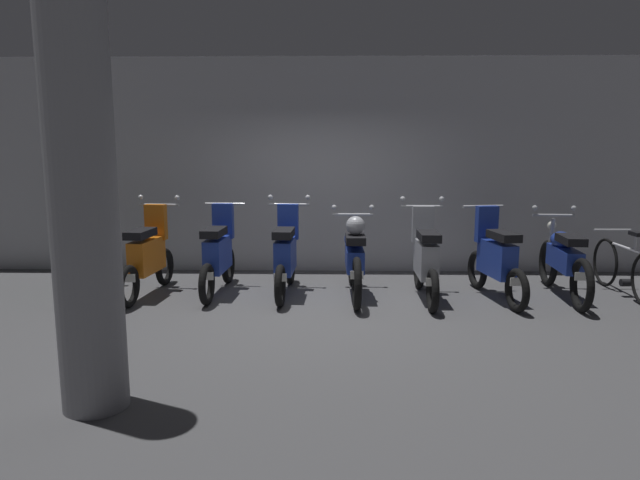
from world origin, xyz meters
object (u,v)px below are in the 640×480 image
(bicycle, at_px, (625,269))
(motorbike_slot_0, at_px, (83,254))
(motorbike_slot_1, at_px, (148,256))
(motorbike_slot_6, at_px, (495,259))
(motorbike_slot_7, at_px, (564,260))
(support_pillar, at_px, (83,193))
(motorbike_slot_3, at_px, (286,255))
(motorbike_slot_2, at_px, (218,254))
(motorbike_slot_4, at_px, (354,256))
(motorbike_slot_5, at_px, (425,259))

(bicycle, bearing_deg, motorbike_slot_0, 179.89)
(motorbike_slot_1, height_order, bicycle, motorbike_slot_1)
(motorbike_slot_6, bearing_deg, motorbike_slot_7, 6.35)
(motorbike_slot_1, bearing_deg, motorbike_slot_7, 0.07)
(motorbike_slot_7, bearing_deg, support_pillar, -145.62)
(motorbike_slot_3, bearing_deg, motorbike_slot_0, 179.47)
(support_pillar, bearing_deg, motorbike_slot_2, 85.25)
(bicycle, bearing_deg, motorbike_slot_7, -174.58)
(motorbike_slot_0, xyz_separation_m, motorbike_slot_7, (6.35, -0.09, -0.04))
(motorbike_slot_0, xyz_separation_m, motorbike_slot_3, (2.73, -0.03, 0.00))
(motorbike_slot_3, bearing_deg, bicycle, 0.14)
(motorbike_slot_4, relative_size, motorbike_slot_5, 1.16)
(motorbike_slot_2, xyz_separation_m, motorbike_slot_5, (2.72, -0.26, 0.00))
(motorbike_slot_5, height_order, motorbike_slot_6, motorbike_slot_5)
(motorbike_slot_4, height_order, motorbike_slot_6, motorbike_slot_6)
(motorbike_slot_4, relative_size, motorbike_slot_6, 1.17)
(motorbike_slot_0, relative_size, motorbike_slot_7, 0.86)
(motorbike_slot_7, height_order, bicycle, motorbike_slot_7)
(motorbike_slot_2, relative_size, motorbike_slot_4, 0.86)
(motorbike_slot_4, bearing_deg, motorbike_slot_3, 175.74)
(motorbike_slot_7, bearing_deg, motorbike_slot_6, -173.65)
(motorbike_slot_4, relative_size, bicycle, 1.13)
(support_pillar, bearing_deg, motorbike_slot_6, 39.30)
(motorbike_slot_4, bearing_deg, motorbike_slot_7, -0.01)
(motorbike_slot_1, height_order, motorbike_slot_2, motorbike_slot_1)
(motorbike_slot_1, distance_m, motorbike_slot_5, 3.62)
(motorbike_slot_1, relative_size, motorbike_slot_2, 1.00)
(motorbike_slot_4, bearing_deg, motorbike_slot_6, -3.24)
(motorbike_slot_3, height_order, motorbike_slot_6, motorbike_slot_3)
(motorbike_slot_7, bearing_deg, motorbike_slot_3, 178.93)
(motorbike_slot_2, height_order, support_pillar, support_pillar)
(motorbike_slot_4, distance_m, bicycle, 3.56)
(motorbike_slot_1, height_order, motorbike_slot_3, same)
(motorbike_slot_3, height_order, motorbike_slot_4, motorbike_slot_3)
(motorbike_slot_7, bearing_deg, motorbike_slot_5, -175.79)
(motorbike_slot_0, relative_size, motorbike_slot_3, 1.00)
(motorbike_slot_2, bearing_deg, motorbike_slot_1, -171.88)
(motorbike_slot_1, relative_size, motorbike_slot_6, 1.01)
(motorbike_slot_0, height_order, motorbike_slot_3, same)
(motorbike_slot_1, xyz_separation_m, bicycle, (6.27, 0.09, -0.17))
(motorbike_slot_7, bearing_deg, bicycle, 5.42)
(motorbike_slot_5, relative_size, motorbike_slot_7, 0.86)
(motorbike_slot_7, bearing_deg, motorbike_slot_1, -179.93)
(motorbike_slot_4, bearing_deg, motorbike_slot_1, -179.84)
(motorbike_slot_3, relative_size, support_pillar, 0.51)
(motorbike_slot_5, relative_size, bicycle, 0.97)
(motorbike_slot_2, bearing_deg, motorbike_slot_4, -3.83)
(motorbike_slot_4, distance_m, support_pillar, 4.06)
(support_pillar, bearing_deg, motorbike_slot_5, 46.48)
(motorbike_slot_4, xyz_separation_m, motorbike_slot_5, (0.91, -0.13, -0.00))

